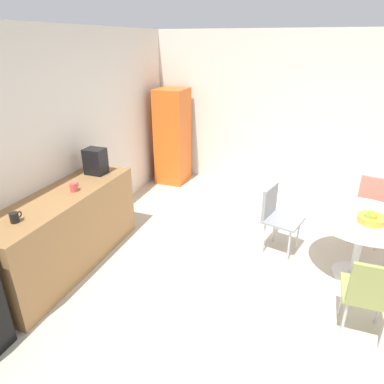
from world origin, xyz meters
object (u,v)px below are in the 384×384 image
Objects in this scene: coffee_maker at (95,161)px; chair_gray at (276,212)px; locker_cabinet at (173,137)px; mug_green at (15,217)px; round_table at (362,229)px; fruit_bowl at (371,218)px; chair_coral at (372,202)px; mug_red at (74,187)px; chair_olive at (371,292)px; mug_white at (102,168)px.

chair_gray is at bearing -78.11° from coffee_maker.
locker_cabinet reaches higher than mug_green.
round_table is at bearing -63.42° from mug_green.
fruit_bowl reaches higher than round_table.
chair_coral is at bearing -12.24° from round_table.
round_table is 0.21m from fruit_bowl.
chair_gray is at bearing -64.18° from mug_red.
chair_coral is at bearing -6.00° from chair_olive.
chair_gray and chair_olive have the same top height.
mug_red is (-0.62, -0.05, 0.00)m from mug_white.
chair_olive is 3.24m from coffee_maker.
chair_gray is 2.30m from coffee_maker.
locker_cabinet is at bearing 45.81° from chair_olive.
mug_green reaches higher than chair_olive.
mug_green is at bearing 127.00° from chair_coral.
round_table is at bearing -123.28° from locker_cabinet.
round_table is (-1.97, -3.01, -0.24)m from locker_cabinet.
chair_gray is (-1.73, -2.09, -0.31)m from locker_cabinet.
coffee_maker reaches higher than fruit_bowl.
coffee_maker is (-1.15, 3.31, 0.54)m from chair_coral.
chair_gray is 1.51m from chair_olive.
round_table is 3.14m from mug_red.
mug_red is at bearing 104.36° from round_table.
mug_white is 1.39m from mug_green.
chair_gray is at bearing -129.72° from locker_cabinet.
chair_gray is 2.37m from mug_red.
chair_coral and chair_olive have the same top height.
coffee_maker reaches higher than chair_olive.
coffee_maker is (-2.19, 0.10, 0.22)m from locker_cabinet.
round_table is 1.29× the size of chair_coral.
locker_cabinet is at bearing -2.61° from coffee_maker.
fruit_bowl is (-0.32, -0.97, 0.25)m from chair_gray.
mug_white is at bearing 91.39° from fruit_bowl.
fruit_bowl is 3.15m from mug_red.
round_table is 3.15m from coffee_maker.
fruit_bowl is 2.14× the size of mug_red.
mug_green is 1.33m from coffee_maker.
coffee_maker reaches higher than mug_white.
chair_coral is 6.43× the size of mug_white.
locker_cabinet is 2.01× the size of chair_olive.
mug_green is at bearing -178.86° from coffee_maker.
chair_olive is at bearing 174.00° from chair_coral.
chair_gray is 2.83m from mug_green.
fruit_bowl is at bearing -77.25° from mug_red.
mug_green and mug_red have the same top height.
chair_coral is 1.90m from chair_olive.
locker_cabinet reaches higher than chair_olive.
coffee_maker is at bearing 177.39° from locker_cabinet.
chair_gray is at bearing -50.43° from mug_green.
mug_red is at bearing 117.88° from chair_coral.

